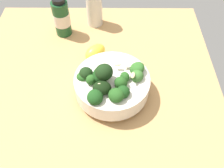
{
  "coord_description": "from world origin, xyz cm",
  "views": [
    {
      "loc": [
        5.27,
        -42.63,
        52.49
      ],
      "look_at": [
        5.02,
        -4.21,
        4.0
      ],
      "focal_mm": 38.87,
      "sensor_mm": 36.0,
      "label": 1
    }
  ],
  "objects": [
    {
      "name": "bottle_short",
      "position": [
        -0.96,
        25.78,
        6.81
      ],
      "size": [
        5.2,
        5.2,
        14.84
      ],
      "color": "beige",
      "rests_on": "ground_plane"
    },
    {
      "name": "bowl_of_broccoli",
      "position": [
        4.88,
        -4.58,
        4.61
      ],
      "size": [
        19.08,
        19.08,
        12.15
      ],
      "color": "silver",
      "rests_on": "ground_plane"
    },
    {
      "name": "bottle_tall",
      "position": [
        -10.92,
        20.57,
        5.98
      ],
      "size": [
        5.2,
        5.2,
        12.77
      ],
      "color": "#194723",
      "rests_on": "ground_plane"
    },
    {
      "name": "lemon_wedge",
      "position": [
        0.0,
        8.85,
        2.35
      ],
      "size": [
        7.88,
        8.05,
        4.7
      ],
      "primitive_type": "ellipsoid",
      "rotation": [
        0.0,
        0.0,
        0.83
      ],
      "color": "yellow",
      "rests_on": "ground_plane"
    },
    {
      "name": "ground_plane",
      "position": [
        0.0,
        0.0,
        -2.31
      ],
      "size": [
        69.35,
        69.35,
        4.61
      ],
      "primitive_type": "cube",
      "color": "tan"
    }
  ]
}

